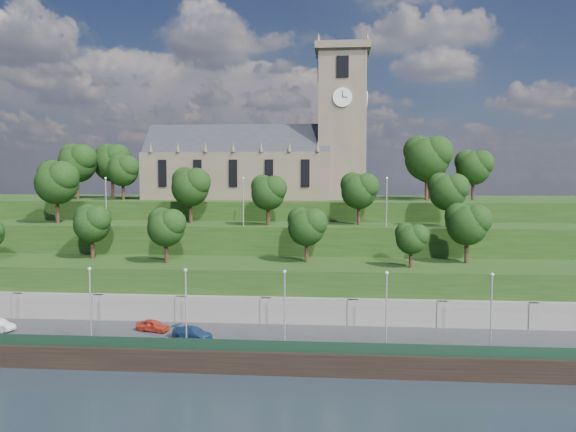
{
  "coord_description": "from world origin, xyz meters",
  "views": [
    {
      "loc": [
        13.0,
        -52.17,
        19.07
      ],
      "look_at": [
        5.99,
        30.0,
        13.14
      ],
      "focal_mm": 35.0,
      "sensor_mm": 36.0,
      "label": 1
    }
  ],
  "objects": [
    {
      "name": "church",
      "position": [
        0.79,
        45.98,
        22.52
      ],
      "size": [
        38.6,
        12.35,
        27.6
      ],
      "color": "brown",
      "rests_on": "hilltop"
    },
    {
      "name": "fence",
      "position": [
        0.0,
        0.6,
        2.6
      ],
      "size": [
        160.0,
        0.1,
        1.2
      ],
      "primitive_type": "cube",
      "color": "#163121",
      "rests_on": "promenade"
    },
    {
      "name": "quay_wall",
      "position": [
        0.0,
        -0.05,
        1.1
      ],
      "size": [
        160.0,
        0.5,
        2.2
      ],
      "primitive_type": "cube",
      "color": "black",
      "rests_on": "ground"
    },
    {
      "name": "trees_upper",
      "position": [
        -3.09,
        28.31,
        17.64
      ],
      "size": [
        62.97,
        8.33,
        9.44
      ],
      "color": "black",
      "rests_on": "embankment_upper"
    },
    {
      "name": "lamp_posts_upper",
      "position": [
        0.0,
        26.0,
        16.03
      ],
      "size": [
        40.36,
        0.36,
        6.89
      ],
      "color": "#B2B2B7",
      "rests_on": "embankment_upper"
    },
    {
      "name": "embankment_lower",
      "position": [
        0.0,
        18.0,
        4.0
      ],
      "size": [
        160.0,
        12.0,
        8.0
      ],
      "primitive_type": "cube",
      "color": "#1B3511",
      "rests_on": "ground"
    },
    {
      "name": "lamp_posts_promenade",
      "position": [
        -2.0,
        2.5,
        6.5
      ],
      "size": [
        60.36,
        0.36,
        7.79
      ],
      "color": "#B2B2B7",
      "rests_on": "promenade"
    },
    {
      "name": "car_right",
      "position": [
        -1.84,
        4.36,
        2.66
      ],
      "size": [
        4.92,
        3.45,
        1.32
      ],
      "primitive_type": "imported",
      "rotation": [
        0.0,
        0.0,
        1.18
      ],
      "color": "navy",
      "rests_on": "promenade"
    },
    {
      "name": "promenade",
      "position": [
        0.0,
        6.0,
        1.0
      ],
      "size": [
        160.0,
        12.0,
        2.0
      ],
      "primitive_type": "cube",
      "color": "#2D2D30",
      "rests_on": "ground"
    },
    {
      "name": "car_left",
      "position": [
        -6.96,
        6.95,
        2.65
      ],
      "size": [
        4.08,
        2.54,
        1.3
      ],
      "primitive_type": "imported",
      "rotation": [
        0.0,
        0.0,
        1.28
      ],
      "color": "#A92C1C",
      "rests_on": "promenade"
    },
    {
      "name": "hilltop",
      "position": [
        0.0,
        50.0,
        7.5
      ],
      "size": [
        160.0,
        32.0,
        15.0
      ],
      "primitive_type": "cube",
      "color": "#1B3511",
      "rests_on": "ground"
    },
    {
      "name": "retaining_wall",
      "position": [
        0.0,
        11.97,
        2.5
      ],
      "size": [
        160.0,
        2.1,
        5.0
      ],
      "color": "slate",
      "rests_on": "ground"
    },
    {
      "name": "trees_hilltop",
      "position": [
        2.83,
        44.58,
        21.57
      ],
      "size": [
        74.35,
        15.71,
        10.76
      ],
      "color": "black",
      "rests_on": "hilltop"
    },
    {
      "name": "embankment_upper",
      "position": [
        0.0,
        29.0,
        6.0
      ],
      "size": [
        160.0,
        10.0,
        12.0
      ],
      "primitive_type": "cube",
      "color": "#1B3511",
      "rests_on": "ground"
    },
    {
      "name": "ground",
      "position": [
        0.0,
        0.0,
        0.0
      ],
      "size": [
        320.0,
        320.0,
        0.0
      ],
      "primitive_type": "plane",
      "color": "black",
      "rests_on": "ground"
    },
    {
      "name": "trees_lower",
      "position": [
        2.19,
        18.52,
        12.74
      ],
      "size": [
        65.96,
        8.47,
        7.66
      ],
      "color": "black",
      "rests_on": "embankment_lower"
    }
  ]
}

